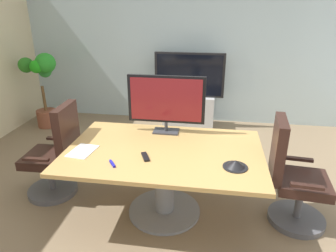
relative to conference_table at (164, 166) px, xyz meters
name	(u,v)px	position (x,y,z in m)	size (l,w,h in m)	color
ground_plane	(175,208)	(0.10, 0.08, -0.56)	(7.29, 7.29, 0.00)	#7A664C
wall_back_glass_partition	(197,46)	(0.10, 2.89, 0.80)	(6.29, 0.10, 2.73)	#9EB2B7
conference_table	(164,166)	(0.00, 0.00, 0.00)	(1.92, 1.24, 0.74)	#B2894C
office_chair_left	(56,158)	(-1.26, 0.15, -0.10)	(0.60, 0.58, 1.09)	#4C4C51
office_chair_right	(292,182)	(1.26, 0.06, -0.10)	(0.61, 0.59, 1.09)	#4C4C51
tv_monitor	(166,101)	(-0.05, 0.45, 0.54)	(0.84, 0.18, 0.64)	#333338
wall_display_unit	(189,102)	(0.02, 2.53, -0.12)	(1.20, 0.36, 1.31)	#B7BABC
potted_plant	(42,83)	(-2.47, 2.08, 0.24)	(0.67, 0.47, 1.31)	brown
conference_phone	(235,164)	(0.68, -0.25, 0.21)	(0.22, 0.22, 0.07)	black
remote_control	(145,157)	(-0.15, -0.19, 0.19)	(0.05, 0.17, 0.02)	black
whiteboard_marker	(112,164)	(-0.41, -0.37, 0.19)	(0.13, 0.02, 0.02)	#1919A5
paper_notepad	(82,151)	(-0.78, -0.16, 0.18)	(0.21, 0.30, 0.01)	white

